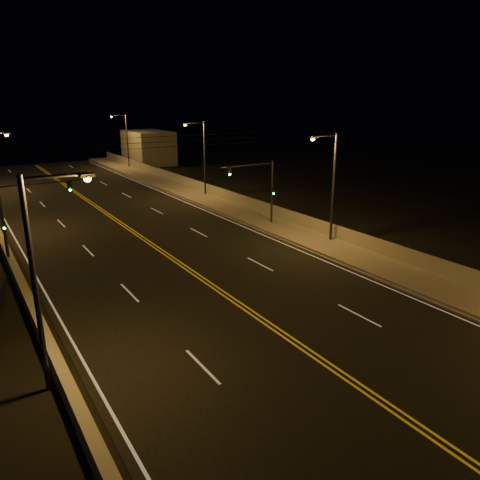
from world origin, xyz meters
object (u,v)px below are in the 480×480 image
streetlight_2 (202,154)px  streetlight_4 (42,270)px  streetlight_1 (331,181)px  streetlight_3 (125,137)px  traffic_signal_right (262,186)px  traffic_signal_left (20,214)px

streetlight_2 → streetlight_4: (-21.39, -28.86, 0.00)m
streetlight_1 → streetlight_4: same height
streetlight_3 → traffic_signal_right: (-1.55, -39.35, -1.23)m
traffic_signal_right → streetlight_4: bearing=-142.9°
streetlight_3 → streetlight_4: same height
streetlight_2 → streetlight_3: 25.52m
streetlight_2 → streetlight_4: bearing=-126.5°
streetlight_3 → traffic_signal_right: 39.40m
streetlight_2 → traffic_signal_right: size_ratio=1.47×
streetlight_2 → traffic_signal_left: (-20.24, -13.84, -1.23)m
streetlight_1 → traffic_signal_left: streetlight_1 is taller
streetlight_1 → streetlight_4: (-21.39, -8.40, 0.00)m
streetlight_2 → traffic_signal_left: bearing=-145.6°
streetlight_1 → streetlight_2: 20.47m
streetlight_3 → streetlight_4: size_ratio=1.00×
streetlight_1 → streetlight_3: size_ratio=1.00×
streetlight_1 → streetlight_2: (0.00, 20.47, 0.00)m
streetlight_2 → traffic_signal_right: (-1.55, -13.84, -1.23)m
streetlight_4 → traffic_signal_right: size_ratio=1.47×
streetlight_1 → streetlight_2: size_ratio=1.00×
streetlight_1 → streetlight_3: same height
traffic_signal_left → streetlight_4: bearing=-94.4°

